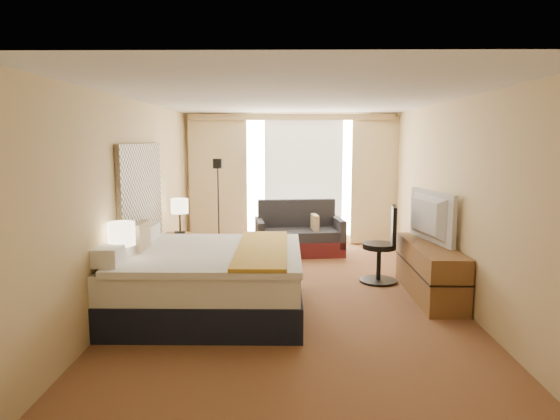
{
  "coord_description": "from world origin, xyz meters",
  "views": [
    {
      "loc": [
        -0.09,
        -6.51,
        2.08
      ],
      "look_at": [
        -0.18,
        0.4,
        1.11
      ],
      "focal_mm": 32.0,
      "sensor_mm": 36.0,
      "label": 1
    }
  ],
  "objects_px": {
    "nightstand_left": "(130,300)",
    "nightstand_right": "(178,251)",
    "lamp_right": "(180,207)",
    "television": "(424,216)",
    "lamp_left": "(121,235)",
    "media_dresser": "(430,270)",
    "floor_lamp": "(218,186)",
    "desk_chair": "(383,249)",
    "bed": "(206,279)",
    "loveseat": "(299,236)"
  },
  "relations": [
    {
      "from": "nightstand_left",
      "to": "nightstand_right",
      "type": "distance_m",
      "value": 2.5
    },
    {
      "from": "lamp_right",
      "to": "television",
      "type": "height_order",
      "value": "television"
    },
    {
      "from": "lamp_left",
      "to": "nightstand_right",
      "type": "bearing_deg",
      "value": 88.99
    },
    {
      "from": "media_dresser",
      "to": "floor_lamp",
      "type": "distance_m",
      "value": 4.31
    },
    {
      "from": "nightstand_left",
      "to": "nightstand_right",
      "type": "xyz_separation_m",
      "value": [
        0.0,
        2.5,
        0.0
      ]
    },
    {
      "from": "nightstand_right",
      "to": "television",
      "type": "xyz_separation_m",
      "value": [
        3.65,
        -1.22,
        0.77
      ]
    },
    {
      "from": "nightstand_right",
      "to": "desk_chair",
      "type": "distance_m",
      "value": 3.31
    },
    {
      "from": "lamp_left",
      "to": "television",
      "type": "relative_size",
      "value": 0.52
    },
    {
      "from": "floor_lamp",
      "to": "desk_chair",
      "type": "xyz_separation_m",
      "value": [
        2.7,
        -2.1,
        -0.72
      ]
    },
    {
      "from": "bed",
      "to": "loveseat",
      "type": "height_order",
      "value": "bed"
    },
    {
      "from": "nightstand_right",
      "to": "bed",
      "type": "relative_size",
      "value": 0.24
    },
    {
      "from": "nightstand_left",
      "to": "nightstand_right",
      "type": "relative_size",
      "value": 1.0
    },
    {
      "from": "desk_chair",
      "to": "lamp_left",
      "type": "height_order",
      "value": "lamp_left"
    },
    {
      "from": "media_dresser",
      "to": "television",
      "type": "relative_size",
      "value": 1.5
    },
    {
      "from": "nightstand_left",
      "to": "television",
      "type": "xyz_separation_m",
      "value": [
        3.65,
        1.28,
        0.77
      ]
    },
    {
      "from": "lamp_right",
      "to": "loveseat",
      "type": "bearing_deg",
      "value": 27.29
    },
    {
      "from": "bed",
      "to": "lamp_left",
      "type": "relative_size",
      "value": 3.6
    },
    {
      "from": "nightstand_right",
      "to": "bed",
      "type": "xyz_separation_m",
      "value": [
        0.81,
        -2.1,
        0.13
      ]
    },
    {
      "from": "floor_lamp",
      "to": "bed",
      "type": "bearing_deg",
      "value": -84.89
    },
    {
      "from": "desk_chair",
      "to": "lamp_left",
      "type": "distance_m",
      "value": 3.73
    },
    {
      "from": "nightstand_left",
      "to": "desk_chair",
      "type": "bearing_deg",
      "value": 27.92
    },
    {
      "from": "bed",
      "to": "floor_lamp",
      "type": "xyz_separation_m",
      "value": [
        -0.3,
        3.4,
        0.82
      ]
    },
    {
      "from": "nightstand_left",
      "to": "television",
      "type": "distance_m",
      "value": 3.94
    },
    {
      "from": "media_dresser",
      "to": "loveseat",
      "type": "bearing_deg",
      "value": 124.06
    },
    {
      "from": "television",
      "to": "nightstand_left",
      "type": "bearing_deg",
      "value": 98.36
    },
    {
      "from": "television",
      "to": "floor_lamp",
      "type": "bearing_deg",
      "value": 40.35
    },
    {
      "from": "nightstand_right",
      "to": "lamp_right",
      "type": "relative_size",
      "value": 0.94
    },
    {
      "from": "floor_lamp",
      "to": "desk_chair",
      "type": "height_order",
      "value": "floor_lamp"
    },
    {
      "from": "media_dresser",
      "to": "floor_lamp",
      "type": "xyz_separation_m",
      "value": [
        -3.2,
        2.75,
        0.88
      ]
    },
    {
      "from": "bed",
      "to": "loveseat",
      "type": "distance_m",
      "value": 3.37
    },
    {
      "from": "nightstand_left",
      "to": "floor_lamp",
      "type": "height_order",
      "value": "floor_lamp"
    },
    {
      "from": "floor_lamp",
      "to": "loveseat",
      "type": "bearing_deg",
      "value": -9.55
    },
    {
      "from": "nightstand_left",
      "to": "loveseat",
      "type": "height_order",
      "value": "loveseat"
    },
    {
      "from": "lamp_left",
      "to": "floor_lamp",
      "type": "bearing_deg",
      "value": 81.92
    },
    {
      "from": "floor_lamp",
      "to": "television",
      "type": "distance_m",
      "value": 4.04
    },
    {
      "from": "loveseat",
      "to": "desk_chair",
      "type": "xyz_separation_m",
      "value": [
        1.19,
        -1.85,
        0.18
      ]
    },
    {
      "from": "nightstand_left",
      "to": "nightstand_right",
      "type": "bearing_deg",
      "value": 90.0
    },
    {
      "from": "loveseat",
      "to": "lamp_right",
      "type": "distance_m",
      "value": 2.32
    },
    {
      "from": "nightstand_left",
      "to": "media_dresser",
      "type": "xyz_separation_m",
      "value": [
        3.7,
        1.05,
        0.07
      ]
    },
    {
      "from": "lamp_left",
      "to": "lamp_right",
      "type": "xyz_separation_m",
      "value": [
        0.09,
        2.6,
        -0.03
      ]
    },
    {
      "from": "nightstand_right",
      "to": "media_dresser",
      "type": "bearing_deg",
      "value": -21.4
    },
    {
      "from": "nightstand_left",
      "to": "media_dresser",
      "type": "distance_m",
      "value": 3.85
    },
    {
      "from": "floor_lamp",
      "to": "television",
      "type": "height_order",
      "value": "floor_lamp"
    },
    {
      "from": "nightstand_right",
      "to": "lamp_left",
      "type": "relative_size",
      "value": 0.87
    },
    {
      "from": "media_dresser",
      "to": "floor_lamp",
      "type": "relative_size",
      "value": 1.04
    },
    {
      "from": "nightstand_left",
      "to": "lamp_left",
      "type": "relative_size",
      "value": 0.87
    },
    {
      "from": "nightstand_left",
      "to": "television",
      "type": "relative_size",
      "value": 0.46
    },
    {
      "from": "lamp_right",
      "to": "nightstand_right",
      "type": "bearing_deg",
      "value": -145.22
    },
    {
      "from": "nightstand_left",
      "to": "loveseat",
      "type": "bearing_deg",
      "value": 60.43
    },
    {
      "from": "bed",
      "to": "nightstand_left",
      "type": "bearing_deg",
      "value": -153.66
    }
  ]
}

